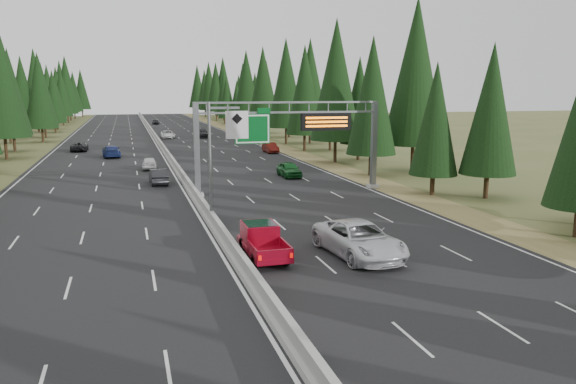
# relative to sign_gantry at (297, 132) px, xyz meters

# --- Properties ---
(road) EXTENTS (32.00, 260.00, 0.08)m
(road) POSITION_rel_sign_gantry_xyz_m (-8.92, 45.12, -5.23)
(road) COLOR black
(road) RESTS_ON ground
(shoulder_right) EXTENTS (3.60, 260.00, 0.06)m
(shoulder_right) POSITION_rel_sign_gantry_xyz_m (8.88, 45.12, -5.24)
(shoulder_right) COLOR olive
(shoulder_right) RESTS_ON ground
(shoulder_left) EXTENTS (3.60, 260.00, 0.06)m
(shoulder_left) POSITION_rel_sign_gantry_xyz_m (-26.72, 45.12, -5.24)
(shoulder_left) COLOR #495628
(shoulder_left) RESTS_ON ground
(median_barrier) EXTENTS (0.70, 260.00, 0.85)m
(median_barrier) POSITION_rel_sign_gantry_xyz_m (-8.92, 45.12, -4.85)
(median_barrier) COLOR gray
(median_barrier) RESTS_ON road
(sign_gantry) EXTENTS (16.75, 0.98, 7.80)m
(sign_gantry) POSITION_rel_sign_gantry_xyz_m (0.00, 0.00, 0.00)
(sign_gantry) COLOR slate
(sign_gantry) RESTS_ON road
(hov_sign_pole) EXTENTS (2.80, 0.50, 8.00)m
(hov_sign_pole) POSITION_rel_sign_gantry_xyz_m (-8.33, -9.92, -0.54)
(hov_sign_pole) COLOR slate
(hov_sign_pole) RESTS_ON road
(tree_row_right) EXTENTS (12.10, 246.75, 18.63)m
(tree_row_right) POSITION_rel_sign_gantry_xyz_m (13.08, 46.56, 3.83)
(tree_row_right) COLOR black
(tree_row_right) RESTS_ON ground
(silver_minivan) EXTENTS (3.62, 6.80, 1.82)m
(silver_minivan) POSITION_rel_sign_gantry_xyz_m (-2.44, -19.42, -4.28)
(silver_minivan) COLOR silver
(silver_minivan) RESTS_ON road
(red_pickup) EXTENTS (1.86, 5.20, 1.69)m
(red_pickup) POSITION_rel_sign_gantry_xyz_m (-7.42, -17.89, -4.25)
(red_pickup) COLOR black
(red_pickup) RESTS_ON road
(car_ahead_green) EXTENTS (1.83, 4.49, 1.52)m
(car_ahead_green) POSITION_rel_sign_gantry_xyz_m (1.79, 8.53, -4.43)
(car_ahead_green) COLOR #13531E
(car_ahead_green) RESTS_ON road
(car_ahead_dkred) EXTENTS (1.61, 4.33, 1.42)m
(car_ahead_dkred) POSITION_rel_sign_gantry_xyz_m (5.58, 31.13, -4.48)
(car_ahead_dkred) COLOR #59120C
(car_ahead_dkred) RESTS_ON road
(car_ahead_dkgrey) EXTENTS (2.63, 5.73, 1.63)m
(car_ahead_dkgrey) POSITION_rel_sign_gantry_xyz_m (-0.34, 60.28, -4.38)
(car_ahead_dkgrey) COLOR black
(car_ahead_dkgrey) RESTS_ON road
(car_ahead_white) EXTENTS (2.43, 5.20, 1.44)m
(car_ahead_white) POSITION_rel_sign_gantry_xyz_m (-6.73, 60.20, -4.47)
(car_ahead_white) COLOR silver
(car_ahead_white) RESTS_ON road
(car_ahead_far) EXTENTS (1.87, 4.04, 1.34)m
(car_ahead_far) POSITION_rel_sign_gantry_xyz_m (-6.46, 106.05, -4.52)
(car_ahead_far) COLOR black
(car_ahead_far) RESTS_ON road
(car_onc_near) EXTENTS (1.68, 4.43, 1.44)m
(car_onc_near) POSITION_rel_sign_gantry_xyz_m (-11.35, 7.61, -4.47)
(car_onc_near) COLOR black
(car_onc_near) RESTS_ON road
(car_onc_blue) EXTENTS (2.56, 5.55, 1.57)m
(car_onc_blue) POSITION_rel_sign_gantry_xyz_m (-16.09, 31.58, -4.40)
(car_onc_blue) COLOR navy
(car_onc_blue) RESTS_ON road
(car_onc_white) EXTENTS (1.79, 4.11, 1.38)m
(car_onc_white) POSITION_rel_sign_gantry_xyz_m (-11.75, 18.28, -4.50)
(car_onc_white) COLOR silver
(car_onc_white) RESTS_ON road
(car_onc_far) EXTENTS (2.30, 4.91, 1.36)m
(car_onc_far) POSITION_rel_sign_gantry_xyz_m (-20.75, 40.86, -4.51)
(car_onc_far) COLOR black
(car_onc_far) RESTS_ON road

